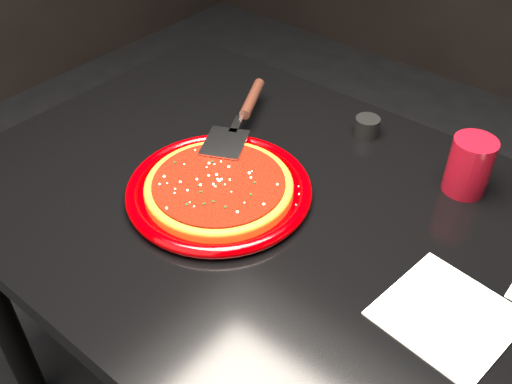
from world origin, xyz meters
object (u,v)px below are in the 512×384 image
Objects in this scene: cup at (469,166)px; ramekin at (367,126)px; plate at (219,190)px; pizza_server at (241,117)px; table at (280,341)px.

cup reaches higher than ramekin.
pizza_server reaches higher than plate.
cup is (0.33, 0.29, 0.04)m from plate.
cup is 2.13× the size of ramekin.
pizza_server is (-0.09, 0.17, 0.03)m from plate.
ramekin is at bearing 72.94° from plate.
pizza_server is 6.53× the size of ramekin.
table is 0.41m from plate.
plate is 0.35m from ramekin.
plate is 0.44m from cup.
plate is at bearing -107.06° from ramekin.
ramekin is at bearing 169.92° from cup.
ramekin is (0.10, 0.33, 0.01)m from plate.
pizza_server is at bearing -163.73° from cup.
plate is 0.20m from pizza_server.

